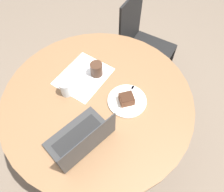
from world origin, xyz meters
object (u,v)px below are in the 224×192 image
(coffee_glass, at_px, (96,69))
(laptop, at_px, (82,139))
(plate, at_px, (127,101))
(chair, at_px, (141,46))

(coffee_glass, height_order, laptop, laptop)
(plate, xyz_separation_m, coffee_glass, (-0.02, -0.29, 0.04))
(chair, bearing_deg, plate, 17.75)
(plate, height_order, coffee_glass, coffee_glass)
(chair, height_order, plate, chair)
(plate, distance_m, coffee_glass, 0.29)
(laptop, bearing_deg, chair, 24.20)
(plate, xyz_separation_m, laptop, (0.36, -0.00, 0.03))
(plate, bearing_deg, laptop, -0.06)
(plate, relative_size, coffee_glass, 2.49)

